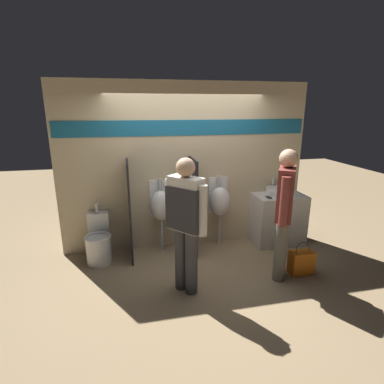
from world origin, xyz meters
The scene contains 13 objects.
ground_plane centered at (0.00, 0.00, 0.00)m, with size 16.00×16.00×0.00m, color #997F5B.
display_wall centered at (0.00, 0.60, 1.36)m, with size 4.07×0.07×2.70m.
sink_counter centered at (1.56, 0.30, 0.43)m, with size 0.86×0.53×0.87m.
sink_basin centered at (1.51, 0.36, 0.92)m, with size 0.34×0.34×0.25m.
cell_phone centered at (1.30, 0.20, 0.87)m, with size 0.07×0.14×0.01m.
divider_near_counter centered at (-0.95, 0.28, 0.77)m, with size 0.03×0.59×1.54m.
divider_mid centered at (0.04, 0.28, 0.77)m, with size 0.03×0.59×1.54m.
urinal_near_counter centered at (-0.45, 0.43, 0.78)m, with size 0.35×0.29×1.20m.
urinal_far centered at (0.53, 0.43, 0.78)m, with size 0.35×0.29×1.20m.
toilet centered at (-1.44, 0.26, 0.30)m, with size 0.39×0.56×0.87m.
person_in_vest centered at (-0.28, -0.77, 1.01)m, with size 0.47×0.50×1.74m.
person_with_lanyard centered at (1.06, -0.73, 0.99)m, with size 0.41×0.55×1.80m.
shopping_bag centered at (1.40, -0.73, 0.17)m, with size 0.34×0.19×0.49m.
Camera 1 is at (-0.94, -4.14, 2.31)m, focal length 28.00 mm.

